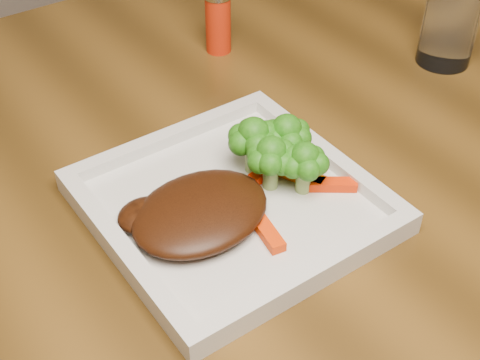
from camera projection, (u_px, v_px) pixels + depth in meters
dining_table at (280, 301)px, 1.08m from camera, size 1.60×0.90×0.75m
plate at (232, 206)px, 0.69m from camera, size 0.27×0.27×0.01m
steak at (200, 212)px, 0.65m from camera, size 0.15×0.13×0.03m
broccoli_0 at (254, 144)px, 0.70m from camera, size 0.08×0.08×0.07m
broccoli_1 at (286, 141)px, 0.71m from camera, size 0.06×0.06×0.06m
broccoli_2 at (304, 168)px, 0.68m from camera, size 0.07×0.07×0.06m
broccoli_3 at (271, 163)px, 0.69m from camera, size 0.07×0.07×0.06m
carrot_1 at (331, 185)px, 0.70m from camera, size 0.05×0.04×0.01m
carrot_2 at (266, 231)px, 0.65m from camera, size 0.02×0.06×0.01m
carrot_3 at (286, 143)px, 0.76m from camera, size 0.06×0.02×0.01m
carrot_5 at (298, 175)px, 0.71m from camera, size 0.04×0.06×0.01m
carrot_6 at (268, 171)px, 0.72m from camera, size 0.05×0.02×0.01m
spice_shaker at (218, 21)px, 0.92m from camera, size 0.04×0.04×0.09m
drinking_glass at (451, 22)px, 0.89m from camera, size 0.08×0.08×0.12m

